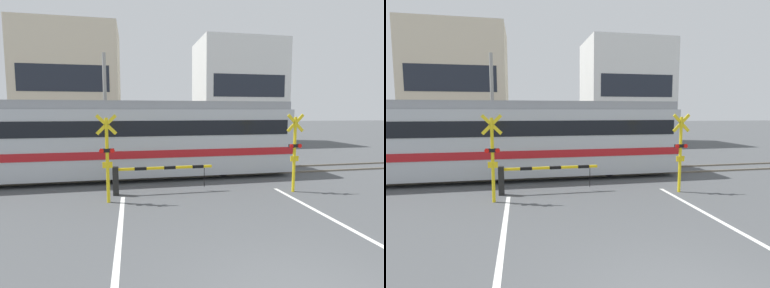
% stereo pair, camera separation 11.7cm
% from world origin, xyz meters
% --- Properties ---
extents(rail_track_near, '(50.00, 0.10, 0.08)m').
position_xyz_m(rail_track_near, '(0.00, 9.45, 0.04)').
color(rail_track_near, '#6B6051').
rests_on(rail_track_near, ground_plane).
extents(rail_track_far, '(50.00, 0.10, 0.08)m').
position_xyz_m(rail_track_far, '(0.00, 10.88, 0.04)').
color(rail_track_far, '#6B6051').
rests_on(rail_track_far, ground_plane).
extents(road_stripe_left, '(0.14, 10.85, 0.01)m').
position_xyz_m(road_stripe_left, '(-2.91, 1.43, 0.00)').
color(road_stripe_left, white).
rests_on(road_stripe_left, ground_plane).
extents(commuter_train, '(16.50, 3.00, 3.46)m').
position_xyz_m(commuter_train, '(-3.54, 10.17, 1.85)').
color(commuter_train, '#B7BCC1').
rests_on(commuter_train, ground_plane).
extents(crossing_barrier_near, '(3.66, 0.20, 1.04)m').
position_xyz_m(crossing_barrier_near, '(-2.22, 7.15, 0.73)').
color(crossing_barrier_near, black).
rests_on(crossing_barrier_near, ground_plane).
extents(crossing_barrier_far, '(3.66, 0.20, 1.04)m').
position_xyz_m(crossing_barrier_far, '(2.22, 12.97, 0.73)').
color(crossing_barrier_far, black).
rests_on(crossing_barrier_far, ground_plane).
extents(crossing_signal_left, '(0.68, 0.15, 2.93)m').
position_xyz_m(crossing_signal_left, '(-3.36, 6.32, 1.61)').
color(crossing_signal_left, yellow).
rests_on(crossing_signal_left, ground_plane).
extents(crossing_signal_right, '(0.68, 0.15, 2.93)m').
position_xyz_m(crossing_signal_right, '(3.36, 6.32, 1.61)').
color(crossing_signal_right, yellow).
rests_on(crossing_signal_right, ground_plane).
extents(pedestrian, '(0.38, 0.22, 1.65)m').
position_xyz_m(pedestrian, '(-1.10, 16.09, 0.94)').
color(pedestrian, '#23232D').
rests_on(pedestrian, ground_plane).
extents(building_left_of_street, '(7.80, 5.88, 9.94)m').
position_xyz_m(building_left_of_street, '(-7.41, 23.23, 4.97)').
color(building_left_of_street, beige).
rests_on(building_left_of_street, ground_plane).
extents(building_right_of_street, '(7.54, 5.88, 9.37)m').
position_xyz_m(building_right_of_street, '(7.28, 23.23, 4.68)').
color(building_right_of_street, white).
rests_on(building_right_of_street, ground_plane).
extents(utility_pole_streetside, '(0.22, 0.22, 6.53)m').
position_xyz_m(utility_pole_streetside, '(-4.11, 15.47, 3.26)').
color(utility_pole_streetside, gray).
rests_on(utility_pole_streetside, ground_plane).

